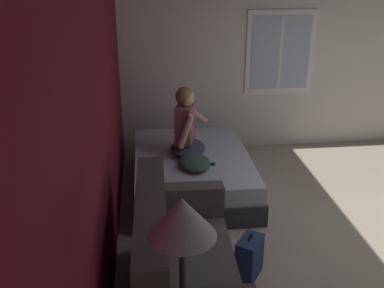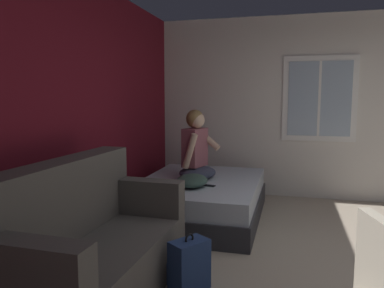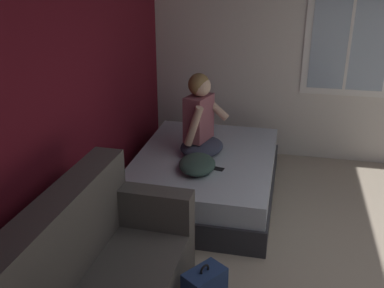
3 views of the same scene
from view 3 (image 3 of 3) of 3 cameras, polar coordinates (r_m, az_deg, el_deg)
wall_back_accent at (r=3.60m, az=-18.46°, el=3.85°), size 10.41×0.16×2.70m
wall_side_with_window at (r=5.89m, az=22.96°, el=10.29°), size 0.19×6.97×2.70m
bed at (r=4.89m, az=1.63°, el=-4.09°), size 2.01×1.48×0.48m
person_seated at (r=4.71m, az=1.07°, el=2.79°), size 0.62×0.57×0.88m
throw_pillow at (r=4.43m, az=0.67°, el=-2.57°), size 0.52×0.42×0.14m
cell_phone at (r=4.49m, az=3.15°, el=-3.13°), size 0.10×0.16×0.01m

